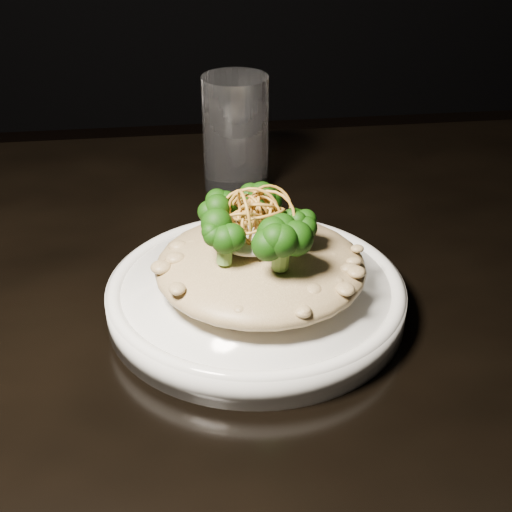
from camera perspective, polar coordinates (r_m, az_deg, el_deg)
The scene contains 7 objects.
table at distance 0.71m, azimuth 1.41°, elevation -8.07°, with size 1.10×0.80×0.75m.
plate at distance 0.62m, azimuth 0.00°, elevation -3.33°, with size 0.26×0.26×0.03m, color white.
risotto at distance 0.60m, azimuth 0.37°, elevation -0.83°, with size 0.18×0.18×0.04m, color brown.
broccoli at distance 0.59m, azimuth 0.26°, elevation 2.70°, with size 0.11×0.11×0.04m, color black, non-canonical shape.
cheese at distance 0.59m, azimuth -0.39°, elevation 1.42°, with size 0.05×0.05×0.02m, color silver.
shallots at distance 0.58m, azimuth 0.06°, elevation 3.70°, with size 0.05×0.05×0.03m, color #925B1F, non-canonical shape.
drinking_glass at distance 0.82m, azimuth -1.64°, elevation 9.76°, with size 0.07×0.07×0.13m, color white.
Camera 1 is at (-0.09, -0.55, 1.11)m, focal length 50.00 mm.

